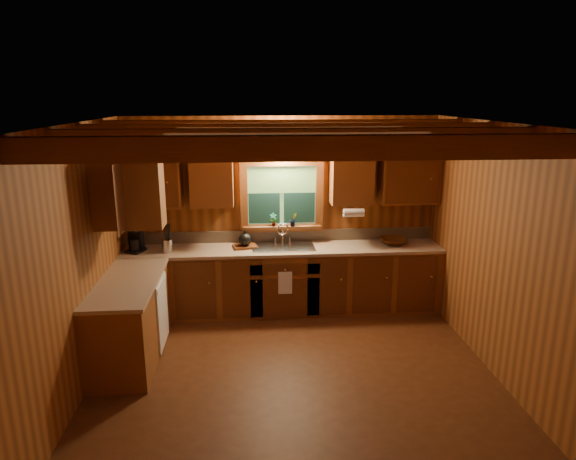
{
  "coord_description": "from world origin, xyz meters",
  "views": [
    {
      "loc": [
        -0.44,
        -4.79,
        2.85
      ],
      "look_at": [
        0.0,
        0.8,
        1.35
      ],
      "focal_mm": 31.38,
      "sensor_mm": 36.0,
      "label": 1
    }
  ],
  "objects_px": {
    "sink": "(283,250)",
    "cutting_board": "(245,247)",
    "wicker_basket": "(393,241)",
    "coffee_maker": "(135,239)"
  },
  "relations": [
    {
      "from": "coffee_maker",
      "to": "cutting_board",
      "type": "bearing_deg",
      "value": 25.56
    },
    {
      "from": "sink",
      "to": "cutting_board",
      "type": "relative_size",
      "value": 2.68
    },
    {
      "from": "sink",
      "to": "coffee_maker",
      "type": "xyz_separation_m",
      "value": [
        -1.91,
        -0.03,
        0.21
      ]
    },
    {
      "from": "wicker_basket",
      "to": "sink",
      "type": "bearing_deg",
      "value": -179.4
    },
    {
      "from": "sink",
      "to": "coffee_maker",
      "type": "bearing_deg",
      "value": -179.23
    },
    {
      "from": "wicker_basket",
      "to": "coffee_maker",
      "type": "bearing_deg",
      "value": -179.3
    },
    {
      "from": "coffee_maker",
      "to": "cutting_board",
      "type": "distance_m",
      "value": 1.42
    },
    {
      "from": "cutting_board",
      "to": "wicker_basket",
      "type": "bearing_deg",
      "value": -11.09
    },
    {
      "from": "coffee_maker",
      "to": "wicker_basket",
      "type": "bearing_deg",
      "value": 24.43
    },
    {
      "from": "sink",
      "to": "cutting_board",
      "type": "height_order",
      "value": "sink"
    }
  ]
}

